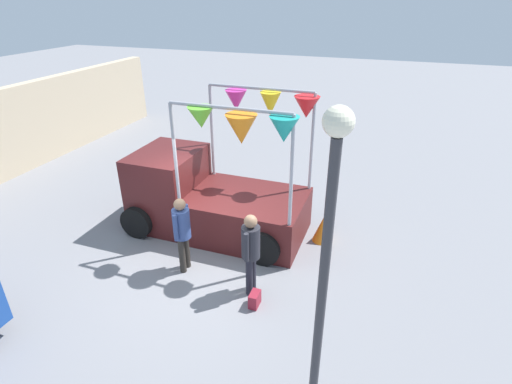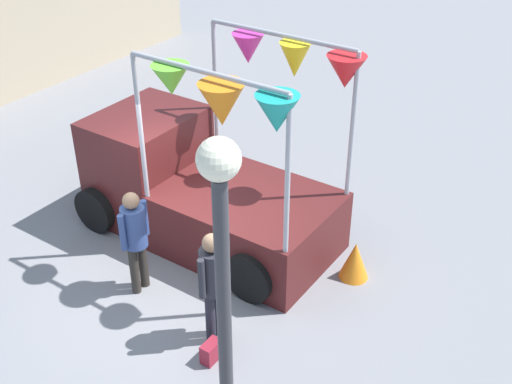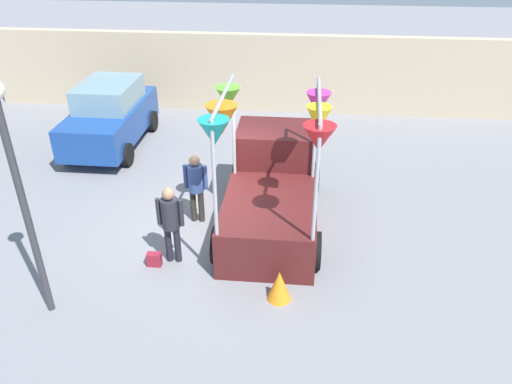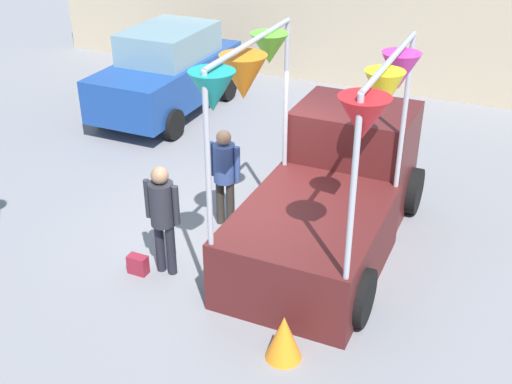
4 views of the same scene
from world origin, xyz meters
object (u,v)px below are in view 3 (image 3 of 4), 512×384
(person_vendor, at_px, (196,183))
(street_lamp, at_px, (15,174))
(vendor_truck, at_px, (272,183))
(parked_car, at_px, (110,115))
(person_customer, at_px, (170,218))
(folded_kite_bundle_tangerine, at_px, (279,285))
(handbag, at_px, (154,259))

(person_vendor, relative_size, street_lamp, 0.39)
(vendor_truck, distance_m, parked_car, 6.14)
(parked_car, bearing_deg, person_vendor, -49.24)
(person_customer, bearing_deg, parked_car, 120.35)
(folded_kite_bundle_tangerine, bearing_deg, parked_car, 130.14)
(person_customer, xyz_separation_m, handbag, (-0.35, -0.20, -0.86))
(street_lamp, bearing_deg, vendor_truck, 42.32)
(handbag, height_order, street_lamp, street_lamp)
(person_customer, height_order, folded_kite_bundle_tangerine, person_customer)
(parked_car, xyz_separation_m, street_lamp, (1.30, -6.94, 1.75))
(parked_car, height_order, handbag, parked_car)
(street_lamp, bearing_deg, parked_car, 100.59)
(person_vendor, bearing_deg, folded_kite_bundle_tangerine, -50.88)
(person_vendor, height_order, street_lamp, street_lamp)
(person_customer, relative_size, handbag, 5.92)
(handbag, distance_m, street_lamp, 3.27)
(person_customer, relative_size, person_vendor, 1.02)
(folded_kite_bundle_tangerine, bearing_deg, person_vendor, 129.12)
(parked_car, relative_size, street_lamp, 0.96)
(street_lamp, height_order, folded_kite_bundle_tangerine, street_lamp)
(person_vendor, height_order, folded_kite_bundle_tangerine, person_vendor)
(person_customer, height_order, street_lamp, street_lamp)
(vendor_truck, xyz_separation_m, person_vendor, (-1.66, -0.26, 0.06))
(handbag, distance_m, folded_kite_bundle_tangerine, 2.62)
(street_lamp, bearing_deg, folded_kite_bundle_tangerine, 9.41)
(person_vendor, xyz_separation_m, street_lamp, (-2.02, -3.09, 1.72))
(folded_kite_bundle_tangerine, bearing_deg, person_customer, 156.76)
(parked_car, distance_m, person_customer, 6.20)
(person_customer, xyz_separation_m, person_vendor, (0.18, 1.50, -0.02))
(vendor_truck, distance_m, street_lamp, 5.28)
(person_vendor, height_order, handbag, person_vendor)
(vendor_truck, xyz_separation_m, street_lamp, (-3.68, -3.35, 1.78))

